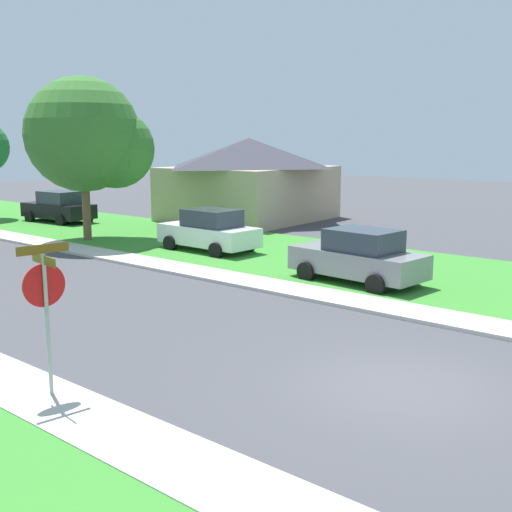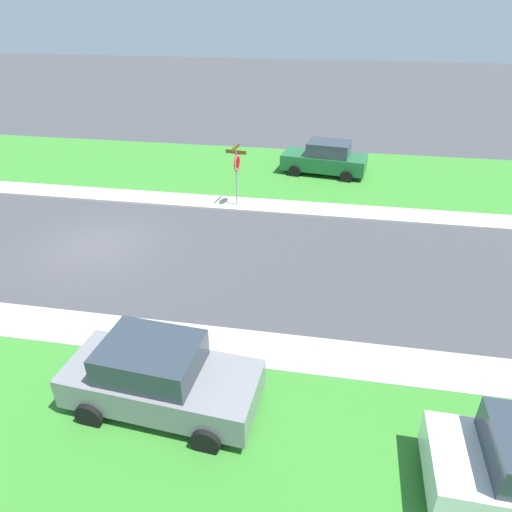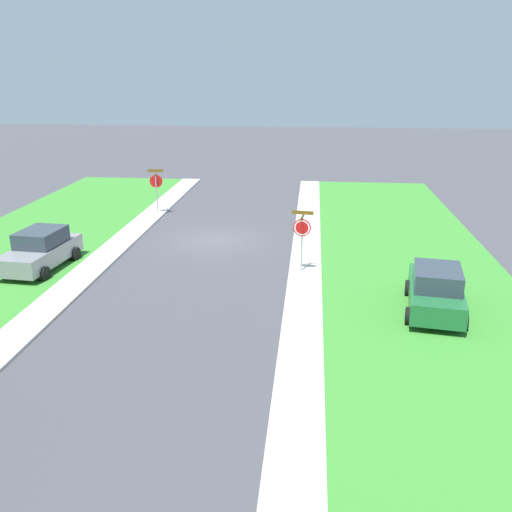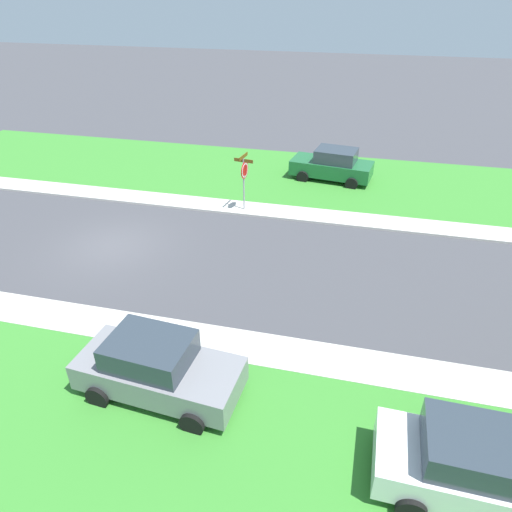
{
  "view_description": "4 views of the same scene",
  "coord_description": "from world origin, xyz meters",
  "views": [
    {
      "loc": [
        -10.29,
        -5.16,
        4.52
      ],
      "look_at": [
        2.68,
        5.83,
        1.4
      ],
      "focal_mm": 44.72,
      "sensor_mm": 36.0,
      "label": 1
    },
    {
      "loc": [
        13.67,
        8.46,
        8.17
      ],
      "look_at": [
        2.1,
        6.46,
        1.4
      ],
      "focal_mm": 31.61,
      "sensor_mm": 36.0,
      "label": 2
    },
    {
      "loc": [
        -4.89,
        27.21,
        8.4
      ],
      "look_at": [
        -2.77,
        6.52,
        1.4
      ],
      "focal_mm": 39.1,
      "sensor_mm": 36.0,
      "label": 3
    },
    {
      "loc": [
        14.73,
        9.64,
        9.54
      ],
      "look_at": [
        1.65,
        6.52,
        1.4
      ],
      "focal_mm": 32.3,
      "sensor_mm": 36.0,
      "label": 4
    }
  ],
  "objects": [
    {
      "name": "car_grey_across_road",
      "position": [
        6.86,
        5.11,
        0.87
      ],
      "size": [
        2.3,
        4.43,
        1.76
      ],
      "color": "gray",
      "rests_on": "ground"
    },
    {
      "name": "car_green_driveway_right",
      "position": [
        -9.42,
        8.14,
        0.87
      ],
      "size": [
        2.5,
        4.51,
        1.76
      ],
      "color": "#1E6033",
      "rests_on": "ground"
    },
    {
      "name": "lawn_west",
      "position": [
        -9.4,
        12.0,
        0.04
      ],
      "size": [
        8.0,
        56.0,
        0.08
      ],
      "primitive_type": "cube",
      "color": "#38842D",
      "rests_on": "ground"
    },
    {
      "name": "ground_plane",
      "position": [
        0.0,
        0.0,
        0.0
      ],
      "size": [
        120.0,
        120.0,
        0.0
      ],
      "primitive_type": "plane",
      "color": "#424247"
    },
    {
      "name": "stop_sign_far_corner",
      "position": [
        -4.52,
        4.49,
        1.89
      ],
      "size": [
        0.91,
        0.91,
        2.77
      ],
      "color": "#9E9EA3",
      "rests_on": "ground"
    },
    {
      "name": "sidewalk_east",
      "position": [
        4.7,
        12.0,
        0.05
      ],
      "size": [
        1.4,
        56.0,
        0.1
      ],
      "primitive_type": "cube",
      "color": "beige",
      "rests_on": "ground"
    },
    {
      "name": "sidewalk_west",
      "position": [
        -4.7,
        12.0,
        0.05
      ],
      "size": [
        1.4,
        56.0,
        0.1
      ],
      "primitive_type": "cube",
      "color": "beige",
      "rests_on": "ground"
    },
    {
      "name": "stop_sign_near_corner",
      "position": [
        4.39,
        -4.86,
        1.89
      ],
      "size": [
        0.91,
        0.91,
        2.77
      ],
      "color": "#9E9EA3",
      "rests_on": "ground"
    }
  ]
}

